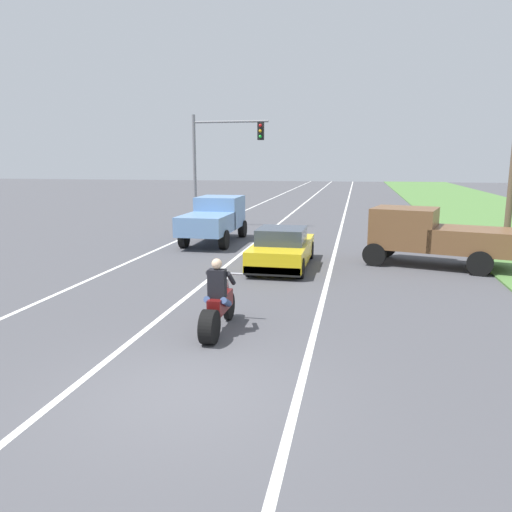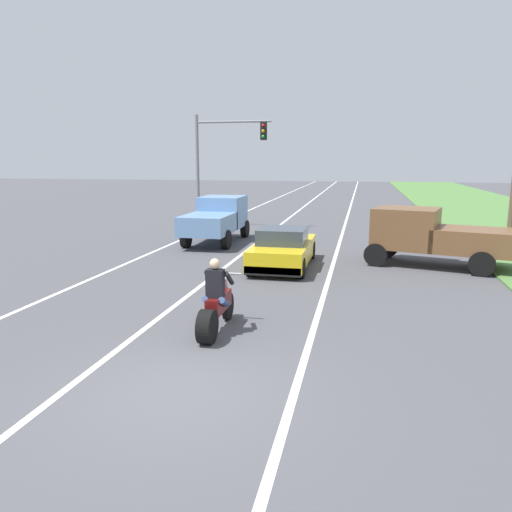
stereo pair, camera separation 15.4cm
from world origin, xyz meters
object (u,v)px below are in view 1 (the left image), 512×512
at_px(sports_car_yellow, 282,249).
at_px(traffic_light_mast_near, 216,153).
at_px(motorcycle_with_rider, 217,306).
at_px(pickup_truck_right_shoulder_brown, 432,234).
at_px(pickup_truck_left_lane_light_blue, 215,218).

bearing_deg(sports_car_yellow, traffic_light_mast_near, 117.96).
height_order(motorcycle_with_rider, sports_car_yellow, motorcycle_with_rider).
bearing_deg(pickup_truck_right_shoulder_brown, sports_car_yellow, -166.31).
xyz_separation_m(motorcycle_with_rider, sports_car_yellow, (0.34, 6.83, 0.04)).
relative_size(sports_car_yellow, pickup_truck_left_lane_light_blue, 0.90).
distance_m(sports_car_yellow, traffic_light_mast_near, 11.19).
relative_size(sports_car_yellow, pickup_truck_right_shoulder_brown, 0.84).
xyz_separation_m(pickup_truck_left_lane_light_blue, pickup_truck_right_shoulder_brown, (8.74, -3.29, 0.00)).
xyz_separation_m(motorcycle_with_rider, pickup_truck_left_lane_light_blue, (-3.38, 11.34, 0.51)).
distance_m(sports_car_yellow, pickup_truck_right_shoulder_brown, 5.19).
bearing_deg(traffic_light_mast_near, pickup_truck_left_lane_light_blue, -75.33).
bearing_deg(pickup_truck_right_shoulder_brown, motorcycle_with_rider, -123.66).
distance_m(pickup_truck_right_shoulder_brown, traffic_light_mast_near, 13.27).
bearing_deg(traffic_light_mast_near, pickup_truck_right_shoulder_brown, -39.29).
xyz_separation_m(motorcycle_with_rider, pickup_truck_right_shoulder_brown, (5.36, 8.05, 0.51)).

